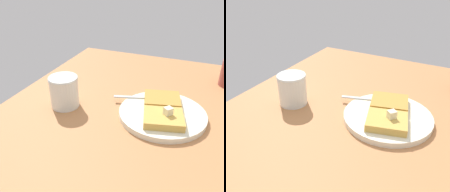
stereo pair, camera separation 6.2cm
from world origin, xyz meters
TOP-DOWN VIEW (x-y plane):
  - table_surface at (0.00, 0.00)cm, footprint 97.38×97.38cm
  - plate at (5.48, 5.59)cm, footprint 22.17×22.17cm
  - toast_slice_left at (1.23, 4.51)cm, footprint 10.15×11.08cm
  - toast_slice_middle at (9.74, 6.68)cm, footprint 10.15×11.08cm
  - butter_pat_primary at (1.91, 3.71)cm, footprint 2.47×2.44cm
  - fork at (10.72, 11.30)cm, footprint 6.14×15.70cm
  - syrup_jar at (0.99, 31.54)cm, footprint 7.87×7.87cm

SIDE VIEW (x-z plane):
  - table_surface at x=0.00cm, z-range 0.00..2.73cm
  - plate at x=5.48cm, z-range 2.85..4.32cm
  - fork at x=10.72cm, z-range 4.20..4.56cm
  - toast_slice_left at x=1.23cm, z-range 4.20..6.06cm
  - toast_slice_middle at x=9.74cm, z-range 4.20..6.06cm
  - syrup_jar at x=0.99cm, z-range 2.34..10.92cm
  - butter_pat_primary at x=1.91cm, z-range 6.06..7.89cm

